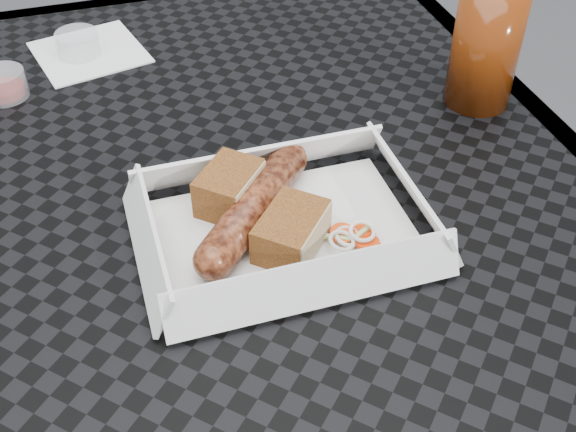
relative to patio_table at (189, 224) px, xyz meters
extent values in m
cube|color=black|center=(0.00, 0.00, 0.07)|extent=(0.80, 0.80, 0.01)
cube|color=black|center=(0.00, 0.39, 0.06)|extent=(0.80, 0.03, 0.03)
cube|color=black|center=(0.39, 0.00, 0.06)|extent=(0.03, 0.80, 0.03)
cylinder|color=black|center=(0.35, 0.35, -0.30)|extent=(0.03, 0.03, 0.73)
cube|color=white|center=(0.07, -0.12, 0.08)|extent=(0.22, 0.15, 0.00)
cylinder|color=brown|center=(0.05, -0.10, 0.10)|extent=(0.12, 0.13, 0.03)
sphere|color=brown|center=(0.10, -0.05, 0.10)|extent=(0.03, 0.03, 0.03)
sphere|color=brown|center=(0.00, -0.16, 0.10)|extent=(0.03, 0.03, 0.03)
cube|color=brown|center=(0.03, -0.07, 0.10)|extent=(0.07, 0.07, 0.04)
cube|color=brown|center=(0.07, -0.14, 0.10)|extent=(0.08, 0.08, 0.03)
cylinder|color=#F4400A|center=(0.11, -0.15, 0.08)|extent=(0.02, 0.02, 0.00)
torus|color=white|center=(0.12, -0.15, 0.08)|extent=(0.02, 0.02, 0.00)
cube|color=#B2D17F|center=(0.12, -0.15, 0.08)|extent=(0.02, 0.02, 0.00)
cube|color=white|center=(-0.06, 0.25, 0.08)|extent=(0.14, 0.14, 0.00)
cylinder|color=maroon|center=(-0.16, 0.18, 0.09)|extent=(0.05, 0.05, 0.03)
cylinder|color=silver|center=(-0.07, 0.25, 0.09)|extent=(0.05, 0.05, 0.03)
cylinder|color=#5E2208|center=(0.33, 0.02, 0.14)|extent=(0.07, 0.07, 0.13)
camera|label=1|loc=(-0.07, -0.56, 0.51)|focal=45.00mm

